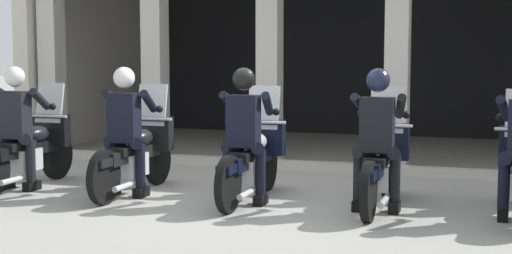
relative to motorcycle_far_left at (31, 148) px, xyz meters
name	(u,v)px	position (x,y,z in m)	size (l,w,h in m)	color
ground_plane	(311,164)	(3.05, 2.99, -0.50)	(80.00, 80.00, 0.00)	#999993
station_building	(362,27)	(3.37, 5.63, 1.76)	(11.17, 5.23, 3.55)	black
kerb_strip	(323,166)	(3.37, 2.47, -0.44)	(10.67, 0.24, 0.12)	#B7B5AD
motorcycle_far_left	(31,148)	(0.00, 0.00, 0.00)	(0.62, 2.04, 1.35)	black
police_officer_far_left	(17,117)	(0.00, -0.28, 0.44)	(0.63, 0.61, 1.58)	black
motorcycle_left	(137,153)	(1.53, 0.06, 0.00)	(0.62, 2.04, 1.35)	black
police_officer_left	(125,120)	(1.52, -0.23, 0.44)	(0.63, 0.61, 1.58)	black
motorcycle_center	(252,158)	(3.05, 0.08, 0.00)	(0.62, 2.04, 1.35)	black
police_officer_center	(244,124)	(3.05, -0.20, 0.44)	(0.63, 0.61, 1.58)	black
motorcycle_right	(381,163)	(4.58, 0.14, 0.00)	(0.62, 2.04, 1.35)	black
police_officer_right	(378,127)	(4.58, -0.14, 0.44)	(0.63, 0.61, 1.58)	black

